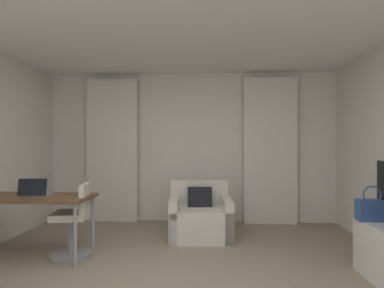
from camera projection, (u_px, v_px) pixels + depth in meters
name	position (u px, v px, depth m)	size (l,w,h in m)	color
wall_window	(190.00, 147.00, 5.53)	(5.12, 0.06, 2.60)	silver
curtain_left_panel	(112.00, 150.00, 5.49)	(0.90, 0.06, 2.50)	silver
curtain_right_panel	(270.00, 150.00, 5.31)	(0.90, 0.06, 2.50)	silver
armchair	(200.00, 218.00, 4.56)	(0.94, 0.85, 0.80)	silver
desk	(32.00, 201.00, 3.73)	(1.39, 0.61, 0.74)	brown
desk_chair	(74.00, 224.00, 3.77)	(0.48, 0.48, 0.88)	gray
laptop	(35.00, 192.00, 3.71)	(0.36, 0.30, 0.22)	#ADADB2
handbag_primary	(372.00, 209.00, 3.26)	(0.30, 0.14, 0.37)	#335193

